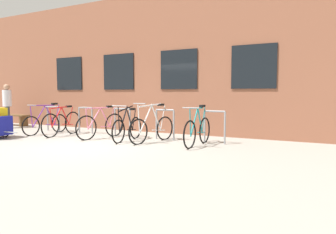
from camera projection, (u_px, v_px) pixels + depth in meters
The scene contains 12 objects.
ground_plane at pixel (84, 146), 7.77m from camera, with size 42.00×42.00×0.00m, color #9E998E.
storefront_building at pixel (186, 70), 13.42m from camera, with size 28.00×6.77×4.74m.
bike_rack at pixel (122, 119), 9.48m from camera, with size 6.62×0.05×0.89m.
bicycle_teal at pixel (198, 130), 7.83m from camera, with size 0.44×1.68×1.06m.
bicycle_black at pixel (127, 128), 8.63m from camera, with size 0.44×1.63×1.04m.
bicycle_red at pixel (62, 123), 9.72m from camera, with size 0.44×1.77×0.97m.
bicycle_pink at pixel (101, 125), 9.14m from camera, with size 0.52×1.76×0.99m.
bicycle_purple at pixel (46, 123), 10.10m from camera, with size 0.44×1.74×1.04m.
bicycle_white at pixel (152, 128), 8.39m from camera, with size 0.55×1.74×1.11m.
wooden_bench at pixel (13, 117), 12.65m from camera, with size 1.66×0.40×0.47m.
person_by_bench at pixel (7, 103), 11.68m from camera, with size 0.33×0.32×1.69m.
backpack at pixel (0, 124), 11.07m from camera, with size 0.28×0.20×0.44m, color maroon.
Camera 1 is at (5.41, -5.87, 1.34)m, focal length 32.49 mm.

